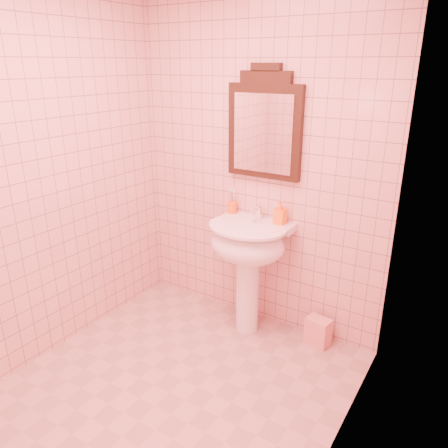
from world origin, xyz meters
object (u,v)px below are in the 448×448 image
Objects in this scene: mirror at (264,127)px; toothbrush_cup at (232,207)px; pedestal_sink at (248,251)px; towel at (318,331)px; soap_dispenser at (280,213)px.

mirror is 0.67m from toothbrush_cup.
pedestal_sink is 1.11× the size of mirror.
mirror is (-0.00, 0.20, 0.87)m from pedestal_sink.
towel is at bearing -9.05° from mirror.
towel is (0.78, -0.06, -0.81)m from toothbrush_cup.
toothbrush_cup is at bearing 144.31° from pedestal_sink.
mirror is at bearing 170.95° from towel.
pedestal_sink is 5.11× the size of soap_dispenser.
toothbrush_cup is (-0.24, -0.03, -0.62)m from mirror.
pedestal_sink is 0.39m from toothbrush_cup.
soap_dispenser is 0.92m from towel.
mirror is 0.61m from soap_dispenser.
soap_dispenser reaches higher than pedestal_sink.
pedestal_sink is at bearing -35.69° from toothbrush_cup.
toothbrush_cup reaches higher than towel.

